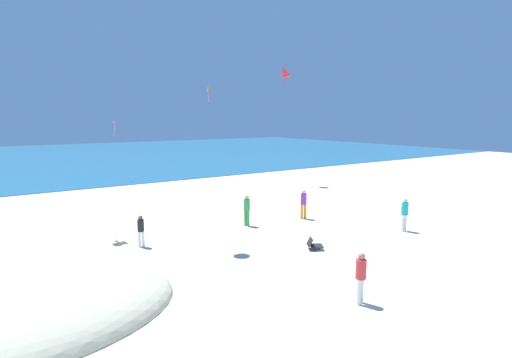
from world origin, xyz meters
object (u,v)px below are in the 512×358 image
at_px(beach_chair_far_left, 314,244).
at_px(kite_magenta, 114,123).
at_px(person_3, 405,212).
at_px(cooler_box, 149,284).
at_px(person_2, 141,229).
at_px(kite_red, 284,72).
at_px(person_4, 361,274).
at_px(beach_chair_near_camera, 117,239).
at_px(kite_orange, 208,89).
at_px(person_1, 304,202).
at_px(person_0, 247,208).

distance_m(beach_chair_far_left, kite_magenta, 25.85).
bearing_deg(person_3, cooler_box, -96.69).
xyz_separation_m(person_2, kite_red, (16.36, 10.35, 8.74)).
xyz_separation_m(cooler_box, person_3, (13.20, -0.65, 0.88)).
bearing_deg(cooler_box, person_4, -45.02).
height_order(cooler_box, kite_magenta, kite_magenta).
bearing_deg(person_4, beach_chair_near_camera, -177.01).
height_order(kite_magenta, kite_red, kite_red).
xyz_separation_m(person_3, person_4, (-8.24, -4.31, -0.04)).
relative_size(beach_chair_far_left, person_4, 0.53).
bearing_deg(person_3, person_2, -117.20).
height_order(person_3, kite_magenta, kite_magenta).
bearing_deg(kite_orange, person_4, -108.56).
xyz_separation_m(person_1, kite_magenta, (-4.49, 20.89, 4.28)).
height_order(beach_chair_near_camera, kite_magenta, kite_magenta).
bearing_deg(person_0, cooler_box, 21.18).
height_order(person_0, kite_magenta, kite_magenta).
height_order(person_0, kite_red, kite_red).
xyz_separation_m(person_0, person_3, (6.04, -5.41, 0.01)).
distance_m(person_3, person_4, 9.30).
height_order(cooler_box, person_3, person_3).
bearing_deg(beach_chair_near_camera, person_4, -75.40).
bearing_deg(kite_red, beach_chair_far_left, -124.28).
distance_m(person_1, person_3, 5.49).
height_order(cooler_box, person_1, person_1).
xyz_separation_m(cooler_box, kite_magenta, (6.22, 25.13, 5.15)).
bearing_deg(kite_orange, kite_magenta, 150.49).
bearing_deg(person_3, kite_magenta, -168.71).
distance_m(beach_chair_near_camera, kite_red, 21.59).
relative_size(cooler_box, kite_red, 0.34).
relative_size(beach_chair_near_camera, person_3, 0.42).
distance_m(cooler_box, kite_magenta, 26.39).
relative_size(beach_chair_near_camera, person_0, 0.42).
bearing_deg(cooler_box, kite_red, 40.02).
xyz_separation_m(person_0, person_2, (-5.86, -0.28, -0.15)).
distance_m(person_0, person_3, 8.11).
bearing_deg(cooler_box, kite_magenta, 76.10).
bearing_deg(beach_chair_far_left, person_3, 26.86).
xyz_separation_m(person_0, kite_red, (10.50, 10.07, 8.59)).
height_order(cooler_box, person_4, person_4).
bearing_deg(person_0, person_2, -9.71).
bearing_deg(person_3, beach_chair_far_left, -98.29).
bearing_deg(person_2, kite_red, -37.15).
height_order(person_3, kite_orange, kite_orange).
xyz_separation_m(beach_chair_near_camera, person_0, (6.62, -0.79, 0.74)).
bearing_deg(kite_orange, beach_chair_far_left, -106.45).
relative_size(beach_chair_far_left, person_0, 0.52).
relative_size(person_3, person_4, 1.04).
bearing_deg(person_4, person_3, 97.84).
bearing_deg(beach_chair_far_left, person_0, 124.14).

